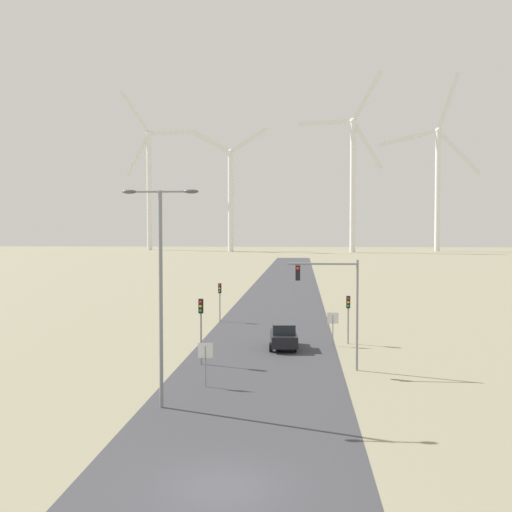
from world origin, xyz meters
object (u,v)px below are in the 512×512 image
at_px(traffic_light_post_near_left, 201,316).
at_px(wind_turbine_right, 438,176).
at_px(traffic_light_post_mid_left, 220,294).
at_px(car_approaching, 284,336).
at_px(wind_turbine_center, 353,172).
at_px(traffic_light_mast_overhead, 334,293).
at_px(wind_turbine_far_left, 149,179).
at_px(stop_sign_far, 333,323).
at_px(traffic_light_post_near_right, 348,309).
at_px(stop_sign_near, 205,356).
at_px(wind_turbine_left, 231,190).
at_px(streetlamp, 161,271).

height_order(traffic_light_post_near_left, wind_turbine_right, wind_turbine_right).
height_order(traffic_light_post_mid_left, wind_turbine_right, wind_turbine_right).
xyz_separation_m(car_approaching, wind_turbine_center, (21.22, 195.71, 30.64)).
relative_size(traffic_light_mast_overhead, wind_turbine_far_left, 0.09).
bearing_deg(stop_sign_far, traffic_light_mast_overhead, -92.52).
bearing_deg(traffic_light_post_mid_left, traffic_light_post_near_right, -42.59).
distance_m(traffic_light_post_near_left, traffic_light_post_mid_left, 17.69).
relative_size(stop_sign_near, traffic_light_mast_overhead, 0.36).
distance_m(stop_sign_near, stop_sign_far, 14.13).
relative_size(stop_sign_far, traffic_light_post_near_right, 0.68).
height_order(traffic_light_mast_overhead, wind_turbine_left, wind_turbine_left).
height_order(traffic_light_post_near_right, wind_turbine_left, wind_turbine_left).
bearing_deg(wind_turbine_center, stop_sign_near, -96.92).
relative_size(wind_turbine_far_left, wind_turbine_left, 1.39).
distance_m(streetlamp, traffic_light_post_mid_left, 27.15).
bearing_deg(stop_sign_far, streetlamp, -119.07).
height_order(traffic_light_mast_overhead, wind_turbine_far_left, wind_turbine_far_left).
xyz_separation_m(traffic_light_post_mid_left, wind_turbine_left, (-21.26, 187.19, 22.47)).
height_order(streetlamp, stop_sign_near, streetlamp).
bearing_deg(traffic_light_post_mid_left, wind_turbine_center, 81.49).
bearing_deg(stop_sign_near, car_approaching, 70.33).
bearing_deg(traffic_light_mast_overhead, traffic_light_post_mid_left, 116.90).
xyz_separation_m(traffic_light_mast_overhead, wind_turbine_left, (-30.69, 205.77, 20.41)).
relative_size(stop_sign_far, car_approaching, 0.57).
xyz_separation_m(streetlamp, wind_turbine_far_left, (-60.75, 233.59, 25.19)).
relative_size(streetlamp, stop_sign_near, 4.34).
height_order(traffic_light_mast_overhead, wind_turbine_center, wind_turbine_center).
bearing_deg(stop_sign_far, wind_turbine_far_left, 107.73).
xyz_separation_m(streetlamp, stop_sign_far, (8.85, 15.92, -4.75)).
height_order(streetlamp, wind_turbine_far_left, wind_turbine_far_left).
bearing_deg(stop_sign_near, traffic_light_mast_overhead, 32.03).
bearing_deg(car_approaching, wind_turbine_center, 83.81).
xyz_separation_m(traffic_light_post_near_left, wind_turbine_right, (62.82, 218.73, 28.39)).
bearing_deg(traffic_light_post_near_left, wind_turbine_far_left, 105.23).
bearing_deg(traffic_light_post_near_left, car_approaching, 47.30).
xyz_separation_m(traffic_light_mast_overhead, wind_turbine_center, (18.03, 202.07, 26.90)).
height_order(stop_sign_near, car_approaching, stop_sign_near).
bearing_deg(wind_turbine_right, traffic_light_post_mid_left, -107.67).
distance_m(traffic_light_post_near_left, car_approaching, 7.66).
distance_m(stop_sign_far, traffic_light_post_near_left, 10.93).
bearing_deg(stop_sign_far, stop_sign_near, -121.47).
height_order(stop_sign_near, stop_sign_far, stop_sign_far).
distance_m(traffic_light_post_mid_left, wind_turbine_right, 213.00).
bearing_deg(stop_sign_near, traffic_light_post_near_left, 102.14).
xyz_separation_m(wind_turbine_far_left, wind_turbine_right, (123.89, -5.64, -0.23)).
bearing_deg(traffic_light_post_near_left, streetlamp, -92.02).
height_order(traffic_light_post_near_left, car_approaching, traffic_light_post_near_left).
distance_m(traffic_light_post_near_left, wind_turbine_right, 229.34).
bearing_deg(stop_sign_near, traffic_light_post_mid_left, 95.93).
relative_size(traffic_light_mast_overhead, wind_turbine_left, 0.13).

